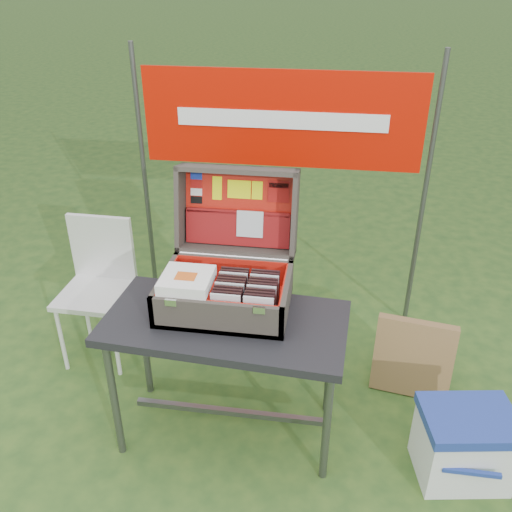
% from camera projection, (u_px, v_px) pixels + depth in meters
% --- Properties ---
extents(ground, '(80.00, 80.00, 0.00)m').
position_uv_depth(ground, '(252.00, 430.00, 2.75)').
color(ground, '#24461C').
rests_on(ground, ground).
extents(table, '(1.12, 0.61, 0.68)m').
position_uv_depth(table, '(227.00, 378.00, 2.59)').
color(table, black).
rests_on(table, ground).
extents(table_top, '(1.12, 0.61, 0.04)m').
position_uv_depth(table_top, '(225.00, 323.00, 2.43)').
color(table_top, black).
rests_on(table_top, ground).
extents(table_leg_fl, '(0.04, 0.04, 0.64)m').
position_uv_depth(table_leg_fl, '(115.00, 401.00, 2.48)').
color(table_leg_fl, '#59595B').
rests_on(table_leg_fl, ground).
extents(table_leg_fr, '(0.04, 0.04, 0.64)m').
position_uv_depth(table_leg_fr, '(327.00, 425.00, 2.35)').
color(table_leg_fr, '#59595B').
rests_on(table_leg_fr, ground).
extents(table_leg_bl, '(0.04, 0.04, 0.64)m').
position_uv_depth(table_leg_bl, '(145.00, 344.00, 2.84)').
color(table_leg_bl, '#59595B').
rests_on(table_leg_bl, ground).
extents(table_leg_br, '(0.04, 0.04, 0.64)m').
position_uv_depth(table_leg_br, '(330.00, 362.00, 2.72)').
color(table_leg_br, '#59595B').
rests_on(table_leg_br, ground).
extents(table_brace, '(0.94, 0.03, 0.03)m').
position_uv_depth(table_brace, '(228.00, 411.00, 2.69)').
color(table_brace, '#59595B').
rests_on(table_brace, ground).
extents(suitcase, '(0.59, 0.58, 0.55)m').
position_uv_depth(suitcase, '(226.00, 249.00, 2.43)').
color(suitcase, '#4F473D').
rests_on(suitcase, table).
extents(suitcase_base_bottom, '(0.59, 0.42, 0.02)m').
position_uv_depth(suitcase_base_bottom, '(225.00, 306.00, 2.50)').
color(suitcase_base_bottom, '#4F473D').
rests_on(suitcase_base_bottom, table_top).
extents(suitcase_base_wall_front, '(0.59, 0.02, 0.16)m').
position_uv_depth(suitcase_base_wall_front, '(216.00, 318.00, 2.30)').
color(suitcase_base_wall_front, '#4F473D').
rests_on(suitcase_base_wall_front, table_top).
extents(suitcase_base_wall_back, '(0.59, 0.02, 0.16)m').
position_uv_depth(suitcase_base_wall_back, '(233.00, 272.00, 2.64)').
color(suitcase_base_wall_back, '#4F473D').
rests_on(suitcase_base_wall_back, table_top).
extents(suitcase_base_wall_left, '(0.02, 0.42, 0.16)m').
position_uv_depth(suitcase_base_wall_left, '(165.00, 288.00, 2.50)').
color(suitcase_base_wall_left, '#4F473D').
rests_on(suitcase_base_wall_left, table_top).
extents(suitcase_base_wall_right, '(0.02, 0.42, 0.16)m').
position_uv_depth(suitcase_base_wall_right, '(286.00, 298.00, 2.43)').
color(suitcase_base_wall_right, '#4F473D').
rests_on(suitcase_base_wall_right, table_top).
extents(suitcase_liner_floor, '(0.54, 0.37, 0.01)m').
position_uv_depth(suitcase_liner_floor, '(225.00, 303.00, 2.49)').
color(suitcase_liner_floor, red).
rests_on(suitcase_liner_floor, suitcase_base_bottom).
extents(suitcase_latch_left, '(0.05, 0.01, 0.03)m').
position_uv_depth(suitcase_latch_left, '(171.00, 303.00, 2.28)').
color(suitcase_latch_left, silver).
rests_on(suitcase_latch_left, suitcase_base_wall_front).
extents(suitcase_latch_right, '(0.05, 0.01, 0.03)m').
position_uv_depth(suitcase_latch_right, '(259.00, 310.00, 2.23)').
color(suitcase_latch_right, silver).
rests_on(suitcase_latch_right, suitcase_base_wall_front).
extents(suitcase_hinge, '(0.53, 0.02, 0.02)m').
position_uv_depth(suitcase_hinge, '(233.00, 257.00, 2.61)').
color(suitcase_hinge, silver).
rests_on(suitcase_hinge, suitcase_base_wall_back).
extents(suitcase_lid_back, '(0.59, 0.11, 0.41)m').
position_uv_depth(suitcase_lid_back, '(239.00, 208.00, 2.69)').
color(suitcase_lid_back, '#4F473D').
rests_on(suitcase_lid_back, suitcase_base_wall_back).
extents(suitcase_lid_rim_far, '(0.59, 0.16, 0.05)m').
position_uv_depth(suitcase_lid_rim_far, '(238.00, 170.00, 2.57)').
color(suitcase_lid_rim_far, '#4F473D').
rests_on(suitcase_lid_rim_far, suitcase_lid_back).
extents(suitcase_lid_rim_near, '(0.59, 0.16, 0.05)m').
position_uv_depth(suitcase_lid_rim_near, '(236.00, 250.00, 2.68)').
color(suitcase_lid_rim_near, '#4F473D').
rests_on(suitcase_lid_rim_near, suitcase_lid_back).
extents(suitcase_lid_rim_left, '(0.02, 0.24, 0.44)m').
position_uv_depth(suitcase_lid_rim_left, '(181.00, 207.00, 2.66)').
color(suitcase_lid_rim_left, '#4F473D').
rests_on(suitcase_lid_rim_left, suitcase_lid_back).
extents(suitcase_lid_rim_right, '(0.02, 0.24, 0.44)m').
position_uv_depth(suitcase_lid_rim_right, '(295.00, 214.00, 2.59)').
color(suitcase_lid_rim_right, '#4F473D').
rests_on(suitcase_lid_rim_right, suitcase_lid_back).
extents(suitcase_lid_liner, '(0.54, 0.08, 0.36)m').
position_uv_depth(suitcase_lid_liner, '(239.00, 208.00, 2.67)').
color(suitcase_lid_liner, red).
rests_on(suitcase_lid_liner, suitcase_lid_back).
extents(suitcase_liner_wall_front, '(0.54, 0.01, 0.13)m').
position_uv_depth(suitcase_liner_wall_front, '(216.00, 314.00, 2.30)').
color(suitcase_liner_wall_front, red).
rests_on(suitcase_liner_wall_front, suitcase_base_bottom).
extents(suitcase_liner_wall_back, '(0.54, 0.01, 0.13)m').
position_uv_depth(suitcase_liner_wall_back, '(232.00, 271.00, 2.62)').
color(suitcase_liner_wall_back, red).
rests_on(suitcase_liner_wall_back, suitcase_base_bottom).
extents(suitcase_liner_wall_left, '(0.01, 0.37, 0.13)m').
position_uv_depth(suitcase_liner_wall_left, '(168.00, 287.00, 2.50)').
color(suitcase_liner_wall_left, red).
rests_on(suitcase_liner_wall_left, suitcase_base_bottom).
extents(suitcase_liner_wall_right, '(0.01, 0.37, 0.13)m').
position_uv_depth(suitcase_liner_wall_right, '(283.00, 296.00, 2.43)').
color(suitcase_liner_wall_right, red).
rests_on(suitcase_liner_wall_right, suitcase_base_bottom).
extents(suitcase_lid_pocket, '(0.52, 0.07, 0.17)m').
position_uv_depth(suitcase_lid_pocket, '(238.00, 229.00, 2.68)').
color(suitcase_lid_pocket, maroon).
rests_on(suitcase_lid_pocket, suitcase_lid_liner).
extents(suitcase_pocket_edge, '(0.51, 0.02, 0.02)m').
position_uv_depth(suitcase_pocket_edge, '(238.00, 212.00, 2.65)').
color(suitcase_pocket_edge, maroon).
rests_on(suitcase_pocket_edge, suitcase_lid_pocket).
extents(suitcase_pocket_cd, '(0.13, 0.04, 0.13)m').
position_uv_depth(suitcase_pocket_cd, '(250.00, 224.00, 2.65)').
color(suitcase_pocket_cd, silver).
rests_on(suitcase_pocket_cd, suitcase_lid_pocket).
extents(lid_sticker_cc_a, '(0.06, 0.01, 0.04)m').
position_uv_depth(lid_sticker_cc_a, '(196.00, 176.00, 2.65)').
color(lid_sticker_cc_a, '#1933B2').
rests_on(lid_sticker_cc_a, suitcase_lid_liner).
extents(lid_sticker_cc_b, '(0.06, 0.01, 0.04)m').
position_uv_depth(lid_sticker_cc_b, '(196.00, 184.00, 2.66)').
color(lid_sticker_cc_b, '#A21310').
rests_on(lid_sticker_cc_b, suitcase_lid_liner).
extents(lid_sticker_cc_c, '(0.06, 0.01, 0.04)m').
position_uv_depth(lid_sticker_cc_c, '(196.00, 192.00, 2.68)').
color(lid_sticker_cc_c, white).
rests_on(lid_sticker_cc_c, suitcase_lid_liner).
extents(lid_sticker_cc_d, '(0.06, 0.01, 0.04)m').
position_uv_depth(lid_sticker_cc_d, '(196.00, 200.00, 2.69)').
color(lid_sticker_cc_d, black).
rests_on(lid_sticker_cc_d, suitcase_lid_liner).
extents(lid_card_neon_tall, '(0.05, 0.03, 0.11)m').
position_uv_depth(lid_card_neon_tall, '(217.00, 188.00, 2.65)').
color(lid_card_neon_tall, '#EFFA0D').
rests_on(lid_card_neon_tall, suitcase_lid_liner).
extents(lid_card_neon_main, '(0.12, 0.02, 0.09)m').
position_uv_depth(lid_card_neon_main, '(239.00, 189.00, 2.64)').
color(lid_card_neon_main, '#EFFA0D').
rests_on(lid_card_neon_main, suitcase_lid_liner).
extents(lid_card_neon_small, '(0.05, 0.02, 0.09)m').
position_uv_depth(lid_card_neon_small, '(257.00, 190.00, 2.63)').
color(lid_card_neon_small, '#EFFA0D').
rests_on(lid_card_neon_small, suitcase_lid_liner).
extents(lid_sticker_band, '(0.10, 0.02, 0.10)m').
position_uv_depth(lid_sticker_band, '(279.00, 192.00, 2.61)').
color(lid_sticker_band, '#A21310').
rests_on(lid_sticker_band, suitcase_lid_liner).
extents(lid_sticker_band_bar, '(0.09, 0.01, 0.02)m').
position_uv_depth(lid_sticker_band_bar, '(279.00, 185.00, 2.61)').
color(lid_sticker_band_bar, black).
rests_on(lid_sticker_band_bar, suitcase_lid_liner).
extents(cd_left_0, '(0.13, 0.01, 0.15)m').
position_uv_depth(cd_left_0, '(226.00, 309.00, 2.31)').
color(cd_left_0, silver).
rests_on(cd_left_0, suitcase_liner_floor).
extents(cd_left_1, '(0.13, 0.01, 0.15)m').
position_uv_depth(cd_left_1, '(227.00, 306.00, 2.33)').
color(cd_left_1, black).
rests_on(cd_left_1, suitcase_liner_floor).
extents(cd_left_2, '(0.13, 0.01, 0.15)m').
position_uv_depth(cd_left_2, '(228.00, 303.00, 2.35)').
color(cd_left_2, black).
rests_on(cd_left_2, suitcase_liner_floor).
extents(cd_left_3, '(0.13, 0.01, 0.15)m').
position_uv_depth(cd_left_3, '(229.00, 301.00, 2.37)').
color(cd_left_3, black).
rests_on(cd_left_3, suitcase_liner_floor).
extents(cd_left_4, '(0.13, 0.01, 0.15)m').
position_uv_depth(cd_left_4, '(230.00, 298.00, 2.39)').
color(cd_left_4, silver).
rests_on(cd_left_4, suitcase_liner_floor).
extents(cd_left_5, '(0.13, 0.01, 0.15)m').
position_uv_depth(cd_left_5, '(231.00, 295.00, 2.41)').
color(cd_left_5, black).
rests_on(cd_left_5, suitcase_liner_floor).
extents(cd_left_6, '(0.13, 0.01, 0.15)m').
position_uv_depth(cd_left_6, '(232.00, 292.00, 2.43)').
color(cd_left_6, black).
rests_on(cd_left_6, suitcase_liner_floor).
extents(cd_left_7, '(0.13, 0.01, 0.15)m').
position_uv_depth(cd_left_7, '(233.00, 289.00, 2.45)').
color(cd_left_7, black).
rests_on(cd_left_7, suitcase_liner_floor).
extents(cd_left_8, '(0.13, 0.01, 0.15)m').
position_uv_depth(cd_left_8, '(234.00, 287.00, 2.47)').
color(cd_left_8, silver).
rests_on(cd_left_8, suitcase_liner_floor).
extents(cd_left_9, '(0.13, 0.01, 0.15)m').
position_uv_depth(cd_left_9, '(235.00, 284.00, 2.49)').
color(cd_left_9, black).
rests_on(cd_left_9, suitcase_liner_floor).
extents(cd_left_10, '(0.13, 0.01, 0.15)m').
position_uv_depth(cd_left_10, '(236.00, 282.00, 2.51)').
color(cd_left_10, black).
rests_on(cd_left_10, suitcase_liner_floor).
extents(cd_right_0, '(0.13, 0.01, 0.15)m').
position_uv_depth(cd_right_0, '(258.00, 312.00, 2.29)').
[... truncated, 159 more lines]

